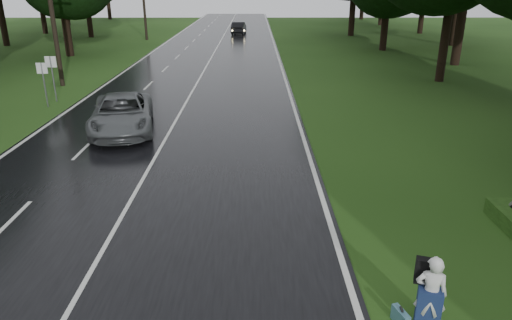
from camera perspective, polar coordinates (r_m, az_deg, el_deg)
The scene contains 16 objects.
ground at distance 11.89m, azimuth -18.89°, elevation -11.88°, with size 160.00×160.00×0.00m, color #264A15.
road at distance 30.29m, azimuth -7.36°, elevation 8.97°, with size 12.00×140.00×0.04m, color black.
lane_center at distance 30.29m, azimuth -7.36°, elevation 9.01°, with size 0.12×140.00×0.01m, color silver.
grey_car at distance 21.36m, azimuth -16.01°, elevation 5.46°, with size 2.56×5.56×1.55m, color #575B5D.
far_car at distance 60.81m, azimuth -2.11°, elevation 15.79°, with size 1.53×4.39×1.45m, color black.
hitchhiker at distance 9.62m, azimuth 20.40°, elevation -15.29°, with size 0.68×0.65×1.60m.
suitcase at distance 9.90m, azimuth 17.19°, elevation -17.87°, with size 0.13×0.46×0.33m, color teal.
utility_pole_mid at distance 32.61m, azimuth -22.48°, elevation 8.38°, with size 1.80×0.28×9.03m, color black, non-canonical shape.
utility_pole_far at distance 56.25m, azimuth -13.15°, elevation 14.07°, with size 1.80×0.28×10.18m, color black, non-canonical shape.
road_sign_a at distance 27.23m, azimuth -24.00°, elevation 5.93°, with size 0.56×0.10×2.32m, color white, non-canonical shape.
road_sign_b at distance 28.28m, azimuth -23.10°, elevation 6.56°, with size 0.59×0.10×2.48m, color white, non-canonical shape.
tree_left_e at distance 45.85m, azimuth -21.68°, elevation 11.72°, with size 7.62×7.62×11.90m, color black, non-canonical shape.
tree_left_f at distance 60.75m, azimuth -19.41°, elevation 13.93°, with size 8.79×8.79×13.73m, color black, non-canonical shape.
tree_right_d at distance 33.85m, azimuth 21.39°, elevation 8.94°, with size 10.22×10.22×15.97m, color black, non-canonical shape.
tree_right_e at distance 47.94m, azimuth 15.15°, elevation 12.79°, with size 7.62×7.62×11.91m, color black, non-canonical shape.
tree_right_f at distance 60.24m, azimuth 11.46°, elevation 14.62°, with size 10.42×10.42×16.28m, color black, non-canonical shape.
Camera 1 is at (3.74, -9.42, 6.22)m, focal length 32.83 mm.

